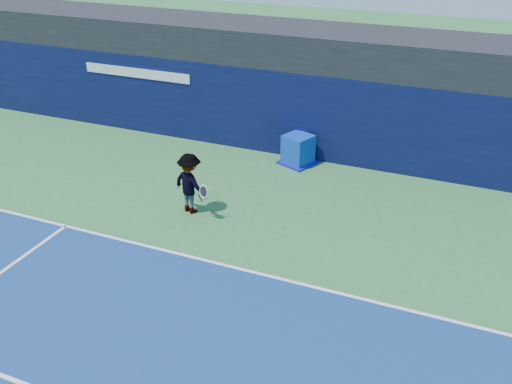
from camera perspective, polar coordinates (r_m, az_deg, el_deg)
ground at (r=12.28m, az=-9.05°, el=-14.71°), size 80.00×80.00×0.00m
baseline at (r=14.32m, az=-2.86°, el=-7.38°), size 24.00×0.10×0.01m
stadium_band at (r=20.28m, az=7.53°, el=14.13°), size 36.00×3.00×1.20m
back_wall_assembly at (r=19.95m, az=6.35°, el=7.67°), size 36.00×1.03×3.00m
equipment_cart at (r=19.58m, az=4.22°, el=4.14°), size 1.38×1.38×1.02m
tennis_player at (r=16.38m, az=-6.61°, el=0.86°), size 1.41×0.99×1.81m
tennis_ball at (r=15.85m, az=-4.53°, el=0.42°), size 0.07×0.07×0.07m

